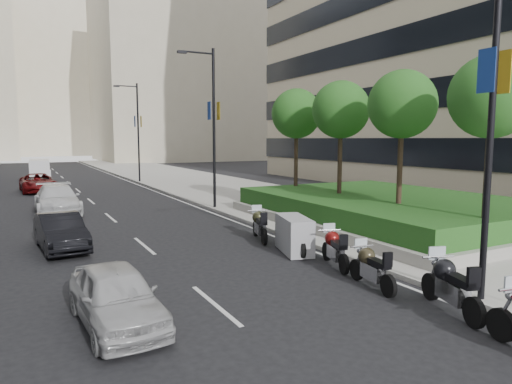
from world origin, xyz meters
TOP-DOWN VIEW (x-y plane):
  - ground at (0.00, 0.00)m, footprint 160.00×160.00m
  - sidewalk_right at (9.00, 30.00)m, footprint 10.00×100.00m
  - lane_edge at (3.70, 30.00)m, footprint 0.12×100.00m
  - lane_centre at (-1.50, 30.00)m, footprint 0.12×100.00m
  - building_cream_right at (22.00, 80.00)m, footprint 28.00×24.00m
  - building_cream_centre at (2.00, 120.00)m, footprint 30.00×24.00m
  - planter at (10.00, 10.00)m, footprint 10.00×14.00m
  - hedge at (10.00, 10.00)m, footprint 9.40×13.40m
  - tree_0 at (8.50, 4.00)m, footprint 2.80×2.80m
  - tree_1 at (8.50, 8.00)m, footprint 2.80×2.80m
  - tree_2 at (8.50, 12.00)m, footprint 2.80×2.80m
  - tree_3 at (8.50, 16.00)m, footprint 2.80×2.80m
  - lamp_post_0 at (4.14, 1.00)m, footprint 2.34×0.45m
  - lamp_post_1 at (4.14, 18.00)m, footprint 2.34×0.45m
  - lamp_post_2 at (4.14, 36.00)m, footprint 2.34×0.45m
  - motorcycle_2 at (3.20, 1.02)m, footprint 1.03×2.35m
  - motorcycle_3 at (2.76, 3.23)m, footprint 0.72×2.15m
  - motorcycle_4 at (3.16, 5.35)m, footprint 0.92×2.15m
  - motorcycle_5 at (2.99, 7.47)m, footprint 1.40×2.27m
  - motorcycle_6 at (2.85, 9.83)m, footprint 0.91×2.24m
  - car_a at (-3.87, 3.86)m, footprint 1.77×3.94m
  - car_b at (-4.34, 11.80)m, footprint 1.73×4.12m
  - car_c at (-3.81, 20.56)m, footprint 2.19×5.36m
  - car_d at (-4.30, 32.25)m, footprint 2.62×5.21m
  - delivery_van at (-3.67, 43.90)m, footprint 2.01×4.76m

SIDE VIEW (x-z plane):
  - ground at x=0.00m, z-range 0.00..0.00m
  - lane_edge at x=3.70m, z-range 0.00..0.01m
  - lane_centre at x=-1.50m, z-range 0.00..0.01m
  - sidewalk_right at x=9.00m, z-range 0.00..0.15m
  - planter at x=10.00m, z-range 0.15..0.55m
  - motorcycle_3 at x=2.76m, z-range 0.04..1.11m
  - motorcycle_4 at x=3.16m, z-range 0.04..1.14m
  - motorcycle_6 at x=2.85m, z-range 0.04..1.18m
  - motorcycle_5 at x=2.99m, z-range 0.00..1.29m
  - motorcycle_2 at x=3.20m, z-range 0.04..1.25m
  - car_a at x=-3.87m, z-range 0.00..1.31m
  - car_b at x=-4.34m, z-range 0.00..1.32m
  - car_d at x=-4.30m, z-range 0.00..1.41m
  - car_c at x=-3.81m, z-range 0.00..1.56m
  - delivery_van at x=-3.67m, z-range -0.07..1.90m
  - hedge at x=10.00m, z-range 0.55..1.35m
  - lamp_post_0 at x=4.14m, z-range 0.57..9.57m
  - lamp_post_1 at x=4.14m, z-range 0.57..9.57m
  - lamp_post_2 at x=4.14m, z-range 0.57..9.57m
  - tree_0 at x=8.50m, z-range 2.27..8.57m
  - tree_1 at x=8.50m, z-range 2.27..8.57m
  - tree_2 at x=8.50m, z-range 2.27..8.57m
  - tree_3 at x=8.50m, z-range 2.27..8.57m
  - building_cream_right at x=22.00m, z-range 0.00..36.00m
  - building_cream_centre at x=2.00m, z-range 0.00..38.00m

